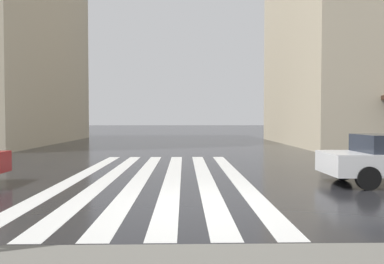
# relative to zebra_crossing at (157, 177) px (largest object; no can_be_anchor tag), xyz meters

# --- Properties ---
(ground_plane) EXTENTS (220.00, 220.00, 0.00)m
(ground_plane) POSITION_rel_zebra_crossing_xyz_m (-4.00, -1.22, -0.00)
(ground_plane) COLOR black
(zebra_crossing) EXTENTS (13.00, 5.50, 0.01)m
(zebra_crossing) POSITION_rel_zebra_crossing_xyz_m (0.00, 0.00, 0.00)
(zebra_crossing) COLOR silver
(zebra_crossing) RESTS_ON ground_plane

